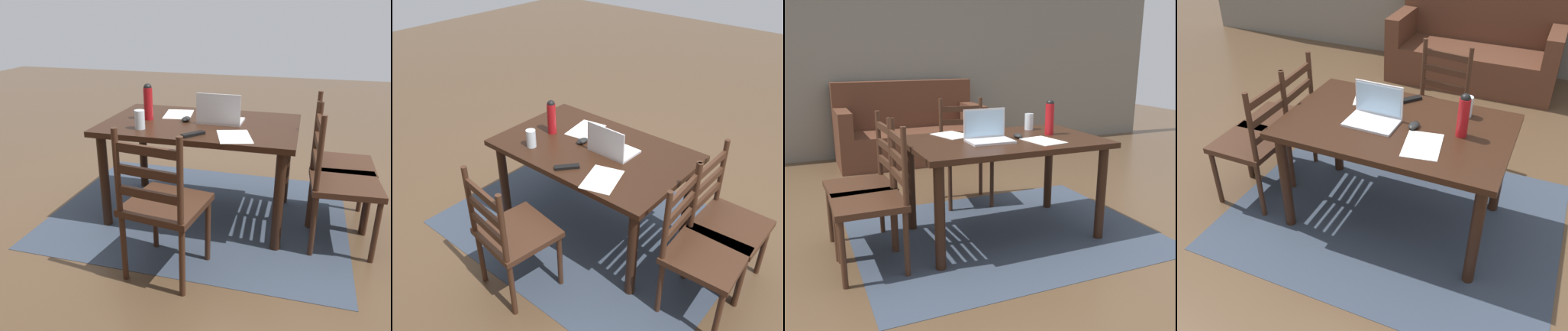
% 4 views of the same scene
% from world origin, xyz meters
% --- Properties ---
extents(ground_plane, '(14.00, 14.00, 0.00)m').
position_xyz_m(ground_plane, '(0.00, 0.00, 0.00)').
color(ground_plane, brown).
extents(area_rug, '(2.24, 1.74, 0.01)m').
position_xyz_m(area_rug, '(0.00, 0.00, 0.00)').
color(area_rug, '#333D4C').
rests_on(area_rug, ground).
extents(dining_table, '(1.41, 0.89, 0.74)m').
position_xyz_m(dining_table, '(0.00, 0.00, 0.64)').
color(dining_table, black).
rests_on(dining_table, ground).
extents(chair_left_near, '(0.44, 0.44, 0.95)m').
position_xyz_m(chair_left_near, '(-0.99, -0.18, 0.46)').
color(chair_left_near, '#3D2316').
rests_on(chair_left_near, ground).
extents(chair_far_head, '(0.50, 0.50, 0.95)m').
position_xyz_m(chair_far_head, '(0.01, 0.82, 0.46)').
color(chair_far_head, '#3D2316').
rests_on(chair_far_head, ground).
extents(chair_left_far, '(0.47, 0.47, 0.95)m').
position_xyz_m(chair_left_far, '(-0.99, 0.18, 0.46)').
color(chair_left_far, '#3D2316').
rests_on(chair_left_far, ground).
extents(laptop, '(0.32, 0.23, 0.23)m').
position_xyz_m(laptop, '(-0.14, -0.02, 0.80)').
color(laptop, silver).
rests_on(laptop, dining_table).
extents(water_bottle, '(0.07, 0.07, 0.27)m').
position_xyz_m(water_bottle, '(0.40, 0.02, 0.88)').
color(water_bottle, '#A81419').
rests_on(water_bottle, dining_table).
extents(drinking_glass, '(0.07, 0.07, 0.13)m').
position_xyz_m(drinking_glass, '(0.36, 0.28, 0.81)').
color(drinking_glass, silver).
rests_on(drinking_glass, dining_table).
extents(computer_mouse, '(0.07, 0.10, 0.03)m').
position_xyz_m(computer_mouse, '(0.11, -0.01, 0.76)').
color(computer_mouse, black).
rests_on(computer_mouse, dining_table).
extents(tv_remote, '(0.14, 0.16, 0.02)m').
position_xyz_m(tv_remote, '(-0.04, 0.33, 0.75)').
color(tv_remote, black).
rests_on(tv_remote, dining_table).
extents(paper_stack_left, '(0.29, 0.35, 0.00)m').
position_xyz_m(paper_stack_left, '(-0.31, 0.29, 0.75)').
color(paper_stack_left, white).
rests_on(paper_stack_left, dining_table).
extents(paper_stack_right, '(0.25, 0.33, 0.00)m').
position_xyz_m(paper_stack_right, '(0.23, -0.18, 0.75)').
color(paper_stack_right, white).
rests_on(paper_stack_right, dining_table).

